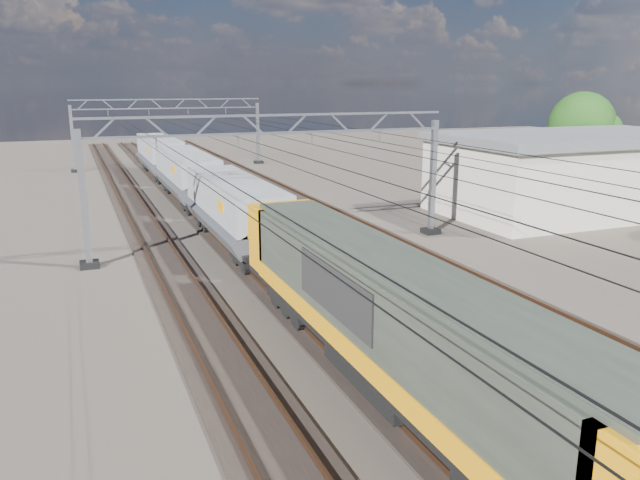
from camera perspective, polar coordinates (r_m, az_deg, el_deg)
name	(u,v)px	position (r m, az deg, el deg)	size (l,w,h in m)	color
ground	(303,269)	(29.87, -1.53, -2.63)	(160.00, 160.00, 0.00)	black
track_outer_west	(177,282)	(28.43, -12.96, -3.72)	(2.60, 140.00, 0.30)	black
track_loco	(263,272)	(29.25, -5.21, -2.91)	(2.60, 140.00, 0.30)	black
track_inner_east	(342,263)	(30.57, 1.99, -2.10)	(2.60, 140.00, 0.30)	black
track_outer_east	(413,255)	(32.34, 8.49, -1.35)	(2.60, 140.00, 0.30)	black
catenary_gantry_mid	(276,176)	(32.73, -4.02, 5.82)	(19.90, 0.90, 7.11)	#9397A0
catenary_gantry_far	(170,130)	(67.74, -13.57, 9.73)	(19.90, 0.90, 7.11)	#9397A0
overhead_wires	(254,135)	(36.33, -6.04, 9.52)	(12.03, 140.00, 0.53)	black
locomotive	(392,316)	(17.53, 6.58, -6.94)	(2.76, 21.10, 3.62)	black
hopper_wagon_lead	(234,207)	(33.61, -7.85, 3.05)	(3.38, 13.00, 3.25)	black
hopper_wagon_mid	(187,173)	(47.34, -12.09, 6.05)	(3.38, 13.00, 3.25)	black
hopper_wagon_third	(160,153)	(61.29, -14.44, 7.69)	(3.38, 13.00, 3.25)	black
industrial_shed	(575,172)	(46.16, 22.26, 5.74)	(18.60, 10.60, 5.40)	beige
tree_far	(586,127)	(57.27, 23.17, 9.48)	(5.77, 5.37, 8.00)	#352818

